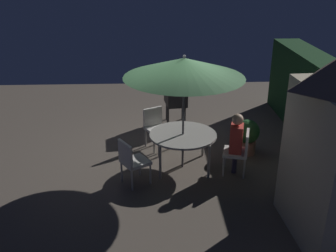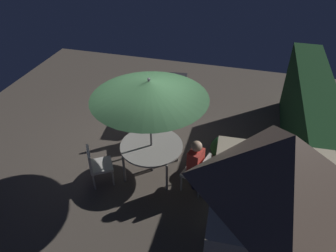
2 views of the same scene
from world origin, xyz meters
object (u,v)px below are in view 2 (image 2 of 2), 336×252
(potted_plant_by_shed, at_px, (222,151))
(person_in_red, at_px, (196,161))
(patio_umbrella, at_px, (149,89))
(chair_far_side, at_px, (143,124))
(chair_toward_hedge, at_px, (97,164))
(patio_table, at_px, (151,147))
(garden_shed, at_px, (268,230))
(chair_near_shed, at_px, (199,172))
(bbq_grill, at_px, (177,90))

(potted_plant_by_shed, height_order, person_in_red, person_in_red)
(patio_umbrella, bearing_deg, chair_far_side, -151.61)
(chair_far_side, relative_size, chair_toward_hedge, 1.00)
(patio_table, distance_m, patio_umbrella, 1.41)
(patio_table, relative_size, potted_plant_by_shed, 1.74)
(potted_plant_by_shed, bearing_deg, patio_umbrella, -68.02)
(patio_table, height_order, chair_toward_hedge, chair_toward_hedge)
(garden_shed, bearing_deg, chair_near_shed, -148.34)
(chair_toward_hedge, xyz_separation_m, person_in_red, (-0.35, 2.03, 0.26))
(bbq_grill, xyz_separation_m, chair_toward_hedge, (2.94, -1.01, -0.33))
(patio_table, height_order, chair_far_side, chair_far_side)
(garden_shed, bearing_deg, patio_table, -134.29)
(garden_shed, height_order, chair_near_shed, garden_shed)
(garden_shed, relative_size, patio_table, 2.31)
(chair_toward_hedge, bearing_deg, chair_near_shed, 98.82)
(patio_table, height_order, bbq_grill, bbq_grill)
(bbq_grill, relative_size, potted_plant_by_shed, 1.55)
(patio_umbrella, xyz_separation_m, chair_far_side, (-0.99, -0.54, -1.58))
(patio_table, bearing_deg, chair_near_shed, 74.57)
(potted_plant_by_shed, bearing_deg, bbq_grill, -139.59)
(chair_near_shed, relative_size, potted_plant_by_shed, 1.17)
(person_in_red, bearing_deg, chair_far_side, -129.35)
(patio_umbrella, relative_size, chair_far_side, 2.60)
(chair_toward_hedge, bearing_deg, potted_plant_by_shed, 116.29)
(patio_table, xyz_separation_m, patio_umbrella, (-0.00, -0.00, 1.41))
(patio_umbrella, xyz_separation_m, bbq_grill, (-2.31, -0.01, -1.25))
(patio_table, relative_size, patio_umbrella, 0.58)
(patio_umbrella, bearing_deg, garden_shed, 45.71)
(garden_shed, height_order, potted_plant_by_shed, garden_shed)
(chair_near_shed, bearing_deg, chair_far_side, -128.40)
(chair_toward_hedge, bearing_deg, bbq_grill, 161.11)
(patio_table, xyz_separation_m, chair_near_shed, (0.30, 1.10, -0.17))
(patio_umbrella, bearing_deg, patio_table, 45.00)
(potted_plant_by_shed, bearing_deg, patio_table, -68.02)
(chair_far_side, bearing_deg, bbq_grill, 157.97)
(patio_table, distance_m, chair_near_shed, 1.15)
(chair_near_shed, bearing_deg, bbq_grill, -157.06)
(patio_table, bearing_deg, chair_toward_hedge, -58.02)
(patio_umbrella, height_order, person_in_red, patio_umbrella)
(patio_table, distance_m, chair_far_side, 1.14)
(bbq_grill, bearing_deg, patio_umbrella, 0.13)
(bbq_grill, relative_size, chair_near_shed, 1.33)
(garden_shed, height_order, chair_far_side, garden_shed)
(patio_table, xyz_separation_m, bbq_grill, (-2.31, -0.01, 0.16))
(patio_table, height_order, person_in_red, person_in_red)
(patio_table, xyz_separation_m, chair_toward_hedge, (0.63, -1.01, -0.17))
(bbq_grill, distance_m, person_in_red, 2.78)
(patio_umbrella, height_order, chair_toward_hedge, patio_umbrella)
(bbq_grill, bearing_deg, garden_shed, 26.82)
(chair_toward_hedge, relative_size, person_in_red, 0.71)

